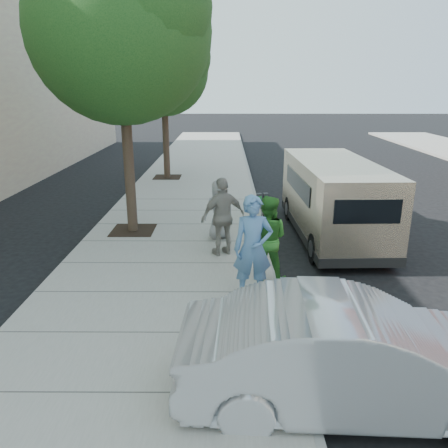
{
  "coord_description": "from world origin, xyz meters",
  "views": [
    {
      "loc": [
        0.35,
        -9.39,
        4.08
      ],
      "look_at": [
        0.3,
        -0.0,
        1.1
      ],
      "focal_mm": 35.0,
      "sensor_mm": 36.0,
      "label": 1
    }
  ],
  "objects_px": {
    "person_striped_polo": "(223,217)",
    "person_gray_shirt": "(219,210)",
    "person_green_shirt": "(267,239)",
    "person_officer": "(253,248)",
    "tree_near": "(121,24)",
    "sedan": "(354,356)",
    "tree_far": "(164,66)",
    "parking_meter": "(262,208)",
    "van": "(333,198)"
  },
  "relations": [
    {
      "from": "person_green_shirt",
      "to": "person_striped_polo",
      "type": "relative_size",
      "value": 0.95
    },
    {
      "from": "parking_meter",
      "to": "person_green_shirt",
      "type": "distance_m",
      "value": 1.99
    },
    {
      "from": "van",
      "to": "person_officer",
      "type": "relative_size",
      "value": 2.88
    },
    {
      "from": "parking_meter",
      "to": "sedan",
      "type": "height_order",
      "value": "parking_meter"
    },
    {
      "from": "person_officer",
      "to": "person_gray_shirt",
      "type": "bearing_deg",
      "value": 99.74
    },
    {
      "from": "parking_meter",
      "to": "person_gray_shirt",
      "type": "xyz_separation_m",
      "value": [
        -1.09,
        0.65,
        -0.22
      ]
    },
    {
      "from": "tree_far",
      "to": "person_green_shirt",
      "type": "distance_m",
      "value": 12.03
    },
    {
      "from": "tree_far",
      "to": "parking_meter",
      "type": "bearing_deg",
      "value": -68.47
    },
    {
      "from": "person_gray_shirt",
      "to": "person_striped_polo",
      "type": "bearing_deg",
      "value": 76.64
    },
    {
      "from": "person_gray_shirt",
      "to": "person_green_shirt",
      "type": "bearing_deg",
      "value": 92.65
    },
    {
      "from": "person_striped_polo",
      "to": "tree_far",
      "type": "bearing_deg",
      "value": -100.48
    },
    {
      "from": "parking_meter",
      "to": "person_striped_polo",
      "type": "bearing_deg",
      "value": -165.78
    },
    {
      "from": "person_gray_shirt",
      "to": "person_officer",
      "type": "bearing_deg",
      "value": 82.37
    },
    {
      "from": "tree_near",
      "to": "person_striped_polo",
      "type": "height_order",
      "value": "tree_near"
    },
    {
      "from": "van",
      "to": "sedan",
      "type": "bearing_deg",
      "value": -102.5
    },
    {
      "from": "person_green_shirt",
      "to": "person_gray_shirt",
      "type": "xyz_separation_m",
      "value": [
        -1.04,
        2.63,
        -0.11
      ]
    },
    {
      "from": "van",
      "to": "person_gray_shirt",
      "type": "distance_m",
      "value": 3.19
    },
    {
      "from": "tree_near",
      "to": "person_green_shirt",
      "type": "xyz_separation_m",
      "value": [
        3.45,
        -3.27,
        -4.49
      ]
    },
    {
      "from": "person_gray_shirt",
      "to": "person_striped_polo",
      "type": "xyz_separation_m",
      "value": [
        0.11,
        -1.18,
        0.16
      ]
    },
    {
      "from": "tree_far",
      "to": "sedan",
      "type": "relative_size",
      "value": 1.42
    },
    {
      "from": "van",
      "to": "person_green_shirt",
      "type": "distance_m",
      "value": 3.82
    },
    {
      "from": "tree_far",
      "to": "person_officer",
      "type": "xyz_separation_m",
      "value": [
        3.11,
        -11.72,
        -3.72
      ]
    },
    {
      "from": "person_officer",
      "to": "parking_meter",
      "type": "bearing_deg",
      "value": 80.56
    },
    {
      "from": "tree_far",
      "to": "person_striped_polo",
      "type": "height_order",
      "value": "tree_far"
    },
    {
      "from": "van",
      "to": "person_officer",
      "type": "distance_m",
      "value": 4.72
    },
    {
      "from": "van",
      "to": "sedan",
      "type": "distance_m",
      "value": 7.0
    },
    {
      "from": "sedan",
      "to": "person_gray_shirt",
      "type": "bearing_deg",
      "value": 18.81
    },
    {
      "from": "van",
      "to": "person_officer",
      "type": "height_order",
      "value": "person_officer"
    },
    {
      "from": "sedan",
      "to": "person_officer",
      "type": "distance_m",
      "value": 3.07
    },
    {
      "from": "person_officer",
      "to": "person_gray_shirt",
      "type": "height_order",
      "value": "person_officer"
    },
    {
      "from": "tree_far",
      "to": "person_striped_polo",
      "type": "bearing_deg",
      "value": -74.96
    },
    {
      "from": "person_green_shirt",
      "to": "person_officer",
      "type": "bearing_deg",
      "value": 81.6
    },
    {
      "from": "sedan",
      "to": "person_striped_polo",
      "type": "relative_size",
      "value": 2.4
    },
    {
      "from": "person_striped_polo",
      "to": "person_gray_shirt",
      "type": "bearing_deg",
      "value": -110.02
    },
    {
      "from": "tree_near",
      "to": "person_striped_polo",
      "type": "xyz_separation_m",
      "value": [
        2.53,
        -1.82,
        -4.45
      ]
    },
    {
      "from": "person_gray_shirt",
      "to": "sedan",
      "type": "bearing_deg",
      "value": 87.39
    },
    {
      "from": "tree_far",
      "to": "person_green_shirt",
      "type": "relative_size",
      "value": 3.58
    },
    {
      "from": "sedan",
      "to": "person_green_shirt",
      "type": "distance_m",
      "value": 3.77
    },
    {
      "from": "tree_near",
      "to": "tree_far",
      "type": "distance_m",
      "value": 7.63
    },
    {
      "from": "sedan",
      "to": "person_green_shirt",
      "type": "xyz_separation_m",
      "value": [
        -0.8,
        3.67,
        0.3
      ]
    },
    {
      "from": "parking_meter",
      "to": "person_officer",
      "type": "xyz_separation_m",
      "value": [
        -0.4,
        -2.83,
        0.01
      ]
    },
    {
      "from": "parking_meter",
      "to": "person_gray_shirt",
      "type": "height_order",
      "value": "person_gray_shirt"
    },
    {
      "from": "parking_meter",
      "to": "person_officer",
      "type": "bearing_deg",
      "value": -112.74
    },
    {
      "from": "person_striped_polo",
      "to": "person_green_shirt",
      "type": "bearing_deg",
      "value": 97.05
    },
    {
      "from": "person_officer",
      "to": "person_green_shirt",
      "type": "distance_m",
      "value": 0.92
    },
    {
      "from": "tree_far",
      "to": "person_officer",
      "type": "bearing_deg",
      "value": -75.14
    },
    {
      "from": "van",
      "to": "person_striped_polo",
      "type": "distance_m",
      "value": 3.49
    },
    {
      "from": "van",
      "to": "sedan",
      "type": "relative_size",
      "value": 1.28
    },
    {
      "from": "tree_far",
      "to": "person_officer",
      "type": "distance_m",
      "value": 12.68
    },
    {
      "from": "van",
      "to": "tree_far",
      "type": "bearing_deg",
      "value": 124.09
    }
  ]
}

